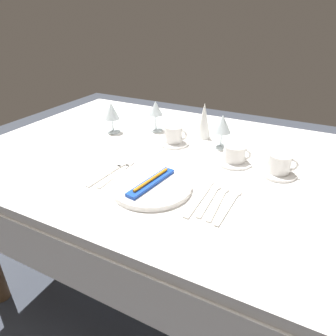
{
  "coord_description": "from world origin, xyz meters",
  "views": [
    {
      "loc": [
        0.39,
        -0.98,
        1.26
      ],
      "look_at": [
        -0.04,
        -0.14,
        0.76
      ],
      "focal_mm": 32.06,
      "sensor_mm": 36.0,
      "label": 1
    }
  ],
  "objects_px": {
    "toothbrush_package": "(151,182)",
    "spoon_soup": "(212,195)",
    "wine_glass_left": "(222,125)",
    "dinner_plate": "(151,186)",
    "coffee_cup_far": "(235,153)",
    "wine_glass_right": "(156,110)",
    "spoon_tea": "(232,202)",
    "coffee_cup_left": "(280,163)",
    "fork_inner": "(110,173)",
    "napkin_folded": "(204,121)",
    "dinner_knife": "(199,199)",
    "fork_outer": "(118,173)",
    "wine_glass_centre": "(112,112)",
    "coffee_cup_right": "(174,134)",
    "spoon_dessert": "(220,198)"
  },
  "relations": [
    {
      "from": "coffee_cup_left",
      "to": "wine_glass_right",
      "type": "relative_size",
      "value": 0.72
    },
    {
      "from": "spoon_tea",
      "to": "coffee_cup_left",
      "type": "relative_size",
      "value": 2.05
    },
    {
      "from": "fork_outer",
      "to": "wine_glass_left",
      "type": "relative_size",
      "value": 1.51
    },
    {
      "from": "wine_glass_left",
      "to": "fork_outer",
      "type": "bearing_deg",
      "value": -123.15
    },
    {
      "from": "dinner_plate",
      "to": "coffee_cup_right",
      "type": "height_order",
      "value": "coffee_cup_right"
    },
    {
      "from": "toothbrush_package",
      "to": "coffee_cup_far",
      "type": "height_order",
      "value": "coffee_cup_far"
    },
    {
      "from": "fork_inner",
      "to": "wine_glass_right",
      "type": "distance_m",
      "value": 0.46
    },
    {
      "from": "spoon_soup",
      "to": "coffee_cup_right",
      "type": "xyz_separation_m",
      "value": [
        -0.29,
        0.32,
        0.04
      ]
    },
    {
      "from": "napkin_folded",
      "to": "fork_outer",
      "type": "bearing_deg",
      "value": -107.71
    },
    {
      "from": "toothbrush_package",
      "to": "fork_outer",
      "type": "height_order",
      "value": "toothbrush_package"
    },
    {
      "from": "coffee_cup_left",
      "to": "napkin_folded",
      "type": "distance_m",
      "value": 0.42
    },
    {
      "from": "dinner_plate",
      "to": "coffee_cup_right",
      "type": "relative_size",
      "value": 2.59
    },
    {
      "from": "fork_outer",
      "to": "fork_inner",
      "type": "xyz_separation_m",
      "value": [
        -0.03,
        -0.01,
        0.0
      ]
    },
    {
      "from": "dinner_plate",
      "to": "wine_glass_right",
      "type": "xyz_separation_m",
      "value": [
        -0.24,
        0.47,
        0.09
      ]
    },
    {
      "from": "dinner_plate",
      "to": "coffee_cup_far",
      "type": "distance_m",
      "value": 0.36
    },
    {
      "from": "fork_inner",
      "to": "wine_glass_centre",
      "type": "height_order",
      "value": "wine_glass_centre"
    },
    {
      "from": "spoon_dessert",
      "to": "dinner_plate",
      "type": "bearing_deg",
      "value": -168.56
    },
    {
      "from": "dinner_plate",
      "to": "coffee_cup_left",
      "type": "xyz_separation_m",
      "value": [
        0.35,
        0.29,
        0.03
      ]
    },
    {
      "from": "fork_outer",
      "to": "dinner_plate",
      "type": "bearing_deg",
      "value": -12.97
    },
    {
      "from": "coffee_cup_left",
      "to": "wine_glass_left",
      "type": "distance_m",
      "value": 0.29
    },
    {
      "from": "spoon_dessert",
      "to": "spoon_tea",
      "type": "relative_size",
      "value": 0.96
    },
    {
      "from": "coffee_cup_left",
      "to": "napkin_folded",
      "type": "height_order",
      "value": "napkin_folded"
    },
    {
      "from": "coffee_cup_far",
      "to": "wine_glass_left",
      "type": "xyz_separation_m",
      "value": [
        -0.09,
        0.12,
        0.06
      ]
    },
    {
      "from": "wine_glass_left",
      "to": "spoon_soup",
      "type": "bearing_deg",
      "value": -75.65
    },
    {
      "from": "fork_inner",
      "to": "napkin_folded",
      "type": "relative_size",
      "value": 1.28
    },
    {
      "from": "spoon_dessert",
      "to": "coffee_cup_left",
      "type": "relative_size",
      "value": 1.98
    },
    {
      "from": "fork_outer",
      "to": "coffee_cup_far",
      "type": "distance_m",
      "value": 0.44
    },
    {
      "from": "fork_inner",
      "to": "dinner_knife",
      "type": "height_order",
      "value": "same"
    },
    {
      "from": "toothbrush_package",
      "to": "spoon_soup",
      "type": "relative_size",
      "value": 1.04
    },
    {
      "from": "wine_glass_centre",
      "to": "dinner_knife",
      "type": "bearing_deg",
      "value": -31.13
    },
    {
      "from": "spoon_tea",
      "to": "coffee_cup_right",
      "type": "bearing_deg",
      "value": 137.44
    },
    {
      "from": "coffee_cup_far",
      "to": "wine_glass_centre",
      "type": "relative_size",
      "value": 0.72
    },
    {
      "from": "dinner_knife",
      "to": "spoon_tea",
      "type": "distance_m",
      "value": 0.1
    },
    {
      "from": "dinner_plate",
      "to": "spoon_soup",
      "type": "xyz_separation_m",
      "value": [
        0.19,
        0.05,
        -0.01
      ]
    },
    {
      "from": "fork_inner",
      "to": "dinner_knife",
      "type": "xyz_separation_m",
      "value": [
        0.35,
        -0.01,
        0.0
      ]
    },
    {
      "from": "spoon_soup",
      "to": "wine_glass_right",
      "type": "distance_m",
      "value": 0.62
    },
    {
      "from": "spoon_soup",
      "to": "spoon_tea",
      "type": "xyz_separation_m",
      "value": [
        0.07,
        -0.01,
        0.0
      ]
    },
    {
      "from": "spoon_soup",
      "to": "wine_glass_centre",
      "type": "relative_size",
      "value": 1.42
    },
    {
      "from": "fork_inner",
      "to": "spoon_tea",
      "type": "height_order",
      "value": "spoon_tea"
    },
    {
      "from": "dinner_plate",
      "to": "fork_inner",
      "type": "bearing_deg",
      "value": 173.04
    },
    {
      "from": "spoon_dessert",
      "to": "coffee_cup_left",
      "type": "distance_m",
      "value": 0.28
    },
    {
      "from": "dinner_plate",
      "to": "fork_outer",
      "type": "distance_m",
      "value": 0.16
    },
    {
      "from": "wine_glass_left",
      "to": "dinner_plate",
      "type": "bearing_deg",
      "value": -102.77
    },
    {
      "from": "dinner_knife",
      "to": "spoon_soup",
      "type": "bearing_deg",
      "value": 53.69
    },
    {
      "from": "coffee_cup_left",
      "to": "wine_glass_right",
      "type": "bearing_deg",
      "value": 163.05
    },
    {
      "from": "dinner_plate",
      "to": "spoon_soup",
      "type": "distance_m",
      "value": 0.2
    },
    {
      "from": "fork_outer",
      "to": "wine_glass_left",
      "type": "distance_m",
      "value": 0.47
    },
    {
      "from": "dinner_knife",
      "to": "spoon_dessert",
      "type": "distance_m",
      "value": 0.07
    },
    {
      "from": "wine_glass_right",
      "to": "spoon_dessert",
      "type": "bearing_deg",
      "value": -42.6
    },
    {
      "from": "coffee_cup_far",
      "to": "wine_glass_right",
      "type": "relative_size",
      "value": 0.73
    }
  ]
}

